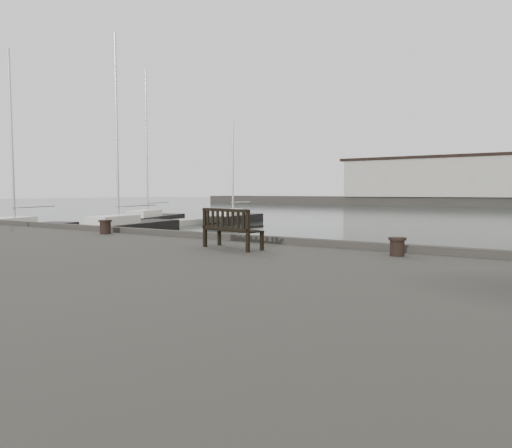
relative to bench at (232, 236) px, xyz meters
The scene contains 10 objects.
ground 2.93m from the bench, 124.84° to the left, with size 400.00×400.00×0.00m, color black.
pontoon 24.42m from the bench, 150.90° to the left, with size 2.00×24.00×0.50m, color #B0ADA3.
breakwater 94.06m from the bench, 93.56° to the left, with size 140.00×9.50×12.20m.
bench is the anchor object (origin of this frame).
bollard_left 6.11m from the bench, behind, with size 0.46×0.46×0.48m, color black.
bollard_right 4.00m from the bench, 12.96° to the left, with size 0.40×0.40×0.42m, color black.
yacht_a 23.37m from the bench, 161.62° to the left, with size 5.30×9.43×12.56m.
yacht_b 31.47m from the bench, 139.12° to the left, with size 6.09×11.20×14.46m.
yacht_c 22.27m from the bench, 145.44° to the left, with size 4.63×11.06×14.32m.
yacht_d 32.35m from the bench, 124.91° to the left, with size 2.74×8.03×10.16m.
Camera 1 is at (7.95, -11.20, 2.99)m, focal length 32.00 mm.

